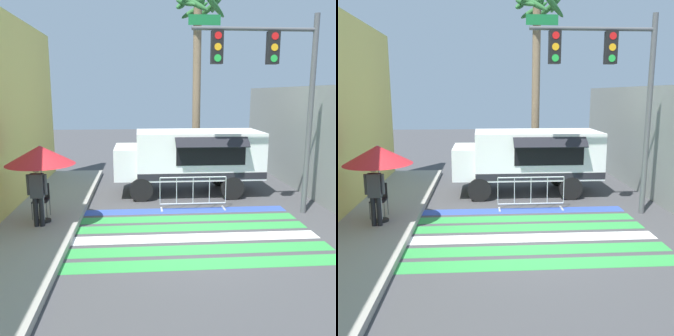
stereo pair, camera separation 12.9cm
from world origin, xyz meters
The scene contains 10 objects.
ground_plane centered at (0.00, 0.00, 0.00)m, with size 60.00×60.00×0.00m, color #424244.
concrete_wall_right centered at (4.69, 3.00, 1.97)m, with size 0.20×16.00×3.93m.
crosswalk_painted centered at (0.00, 0.30, 0.00)m, with size 6.40×4.36×0.01m.
food_truck centered at (0.32, 4.37, 1.42)m, with size 5.31×2.62×2.32m.
traffic_signal_pole centered at (2.45, 1.71, 4.19)m, with size 3.76×0.29×5.90m.
patio_umbrella centered at (-4.09, 0.98, 2.04)m, with size 1.84×1.84×2.13m.
folding_chair centered at (-4.27, 1.45, 0.76)m, with size 0.43×0.43×0.96m.
vendor_person centered at (-4.14, 0.62, 1.14)m, with size 0.53×0.22×1.69m.
barricade_front centered at (0.25, 2.34, 0.54)m, with size 2.14×0.44×1.08m.
palm_tree centered at (1.14, 7.56, 5.41)m, with size 2.26×2.41×7.83m.
Camera 1 is at (-1.43, -9.14, 3.67)m, focal length 40.00 mm.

